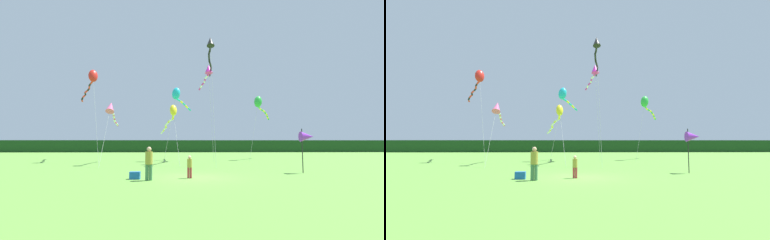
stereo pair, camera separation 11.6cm
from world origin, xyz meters
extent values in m
plane|color=#5B9338|center=(0.00, 0.00, 0.00)|extent=(120.00, 120.00, 0.00)
cube|color=#193D19|center=(0.00, 45.00, 1.32)|extent=(108.00, 2.20, 2.63)
cylinder|color=#3F724C|center=(-2.60, -1.25, 0.43)|extent=(0.18, 0.18, 0.86)
cylinder|color=#3F724C|center=(-2.40, -1.25, 0.43)|extent=(0.18, 0.18, 0.86)
cylinder|color=olive|center=(-2.50, -1.25, 1.21)|extent=(0.40, 0.40, 0.68)
sphere|color=tan|center=(-2.50, -1.25, 1.67)|extent=(0.25, 0.25, 0.25)
cylinder|color=#B23338|center=(-0.36, -0.36, 0.31)|extent=(0.13, 0.13, 0.62)
cylinder|color=#B23338|center=(-0.22, -0.36, 0.31)|extent=(0.13, 0.13, 0.62)
cylinder|color=olive|center=(-0.29, -0.36, 0.86)|extent=(0.28, 0.28, 0.49)
sphere|color=tan|center=(-0.29, -0.36, 1.19)|extent=(0.18, 0.18, 0.18)
cube|color=#1959B2|center=(-3.35, -0.65, 0.20)|extent=(0.57, 0.39, 0.41)
cylinder|color=black|center=(7.39, 2.24, 1.49)|extent=(0.06, 0.06, 2.98)
cone|color=purple|center=(7.74, 2.24, 2.44)|extent=(0.90, 0.70, 0.70)
cylinder|color=#B2B2B2|center=(-7.51, 7.70, 2.70)|extent=(0.15, 3.52, 5.40)
cone|color=#E5598C|center=(-7.57, 9.45, 5.39)|extent=(0.84, 1.28, 1.34)
cylinder|color=#E5598C|center=(-7.53, 9.71, 4.92)|extent=(0.28, 0.58, 0.28)
cylinder|color=white|center=(-7.52, 10.23, 4.84)|extent=(0.25, 0.56, 0.27)
cylinder|color=#E5598C|center=(-7.59, 10.74, 4.76)|extent=(0.31, 0.59, 0.28)
cylinder|color=white|center=(-7.71, 11.25, 4.65)|extent=(0.32, 0.60, 0.33)
cylinder|color=#E5598C|center=(-7.80, 11.77, 4.51)|extent=(0.27, 0.60, 0.34)
cylinder|color=white|center=(-7.88, 12.28, 4.34)|extent=(0.31, 0.62, 0.37)
cylinder|color=#E5598C|center=(-7.93, 12.80, 4.20)|extent=(0.21, 0.57, 0.30)
cylinder|color=white|center=(-7.92, 13.33, 4.07)|extent=(0.21, 0.58, 0.34)
cylinder|color=#E5598C|center=(-7.96, 13.84, 3.96)|extent=(0.29, 0.57, 0.25)
cylinder|color=#B2B2B2|center=(1.92, 7.89, 5.97)|extent=(0.07, 3.80, 11.94)
cone|color=black|center=(1.90, 9.78, 11.93)|extent=(0.78, 1.05, 1.22)
cylinder|color=black|center=(1.91, 10.15, 11.42)|extent=(0.22, 0.79, 0.39)
cylinder|color=black|center=(1.89, 10.88, 11.24)|extent=(0.25, 0.79, 0.36)
cylinder|color=black|center=(1.91, 11.61, 11.07)|extent=(0.29, 0.80, 0.36)
cylinder|color=black|center=(2.00, 12.34, 10.88)|extent=(0.31, 0.81, 0.39)
cylinder|color=black|center=(2.14, 13.06, 10.75)|extent=(0.37, 0.78, 0.28)
cylinder|color=black|center=(2.29, 13.78, 10.67)|extent=(0.34, 0.78, 0.27)
cylinder|color=black|center=(2.38, 14.51, 10.52)|extent=(0.25, 0.80, 0.41)
cylinder|color=black|center=(2.40, 15.25, 10.34)|extent=(0.23, 0.78, 0.35)
cylinder|color=black|center=(2.39, 15.98, 10.21)|extent=(0.21, 0.77, 0.30)
cylinder|color=#B2B2B2|center=(2.35, 14.24, 5.34)|extent=(0.35, 1.94, 10.69)
cone|color=#E026B2|center=(2.18, 15.20, 10.69)|extent=(1.09, 1.23, 1.19)
cylinder|color=#E026B2|center=(2.15, 15.55, 10.16)|extent=(0.27, 0.78, 0.40)
cylinder|color=white|center=(1.99, 16.23, 9.98)|extent=(0.46, 0.78, 0.36)
cylinder|color=#E026B2|center=(1.87, 16.92, 9.84)|extent=(0.22, 0.74, 0.30)
cylinder|color=white|center=(1.86, 17.63, 9.75)|extent=(0.23, 0.74, 0.29)
cylinder|color=#E026B2|center=(1.72, 18.32, 9.62)|extent=(0.45, 0.78, 0.37)
cylinder|color=white|center=(1.53, 19.00, 9.43)|extent=(0.34, 0.79, 0.39)
cylinder|color=#E026B2|center=(1.39, 19.70, 9.25)|extent=(0.35, 0.78, 0.35)
cylinder|color=#B2B2B2|center=(-9.82, 12.17, 4.71)|extent=(1.94, 3.31, 9.43)
ellipsoid|color=red|center=(-10.78, 13.81, 9.43)|extent=(1.40, 1.43, 1.58)
cylinder|color=red|center=(-11.00, 14.12, 8.78)|extent=(0.63, 0.77, 0.34)
cylinder|color=black|center=(-11.41, 14.76, 8.66)|extent=(0.57, 0.78, 0.29)
cylinder|color=red|center=(-11.73, 15.45, 8.52)|extent=(0.46, 0.83, 0.39)
cylinder|color=black|center=(-12.06, 16.13, 8.37)|extent=(0.57, 0.78, 0.30)
cylinder|color=red|center=(-12.51, 16.74, 8.24)|extent=(0.70, 0.72, 0.36)
cylinder|color=black|center=(-12.88, 17.38, 8.08)|extent=(0.42, 0.82, 0.35)
cylinder|color=red|center=(-13.24, 18.03, 7.90)|extent=(0.69, 0.74, 0.39)
cylinder|color=black|center=(-13.69, 18.65, 7.70)|extent=(0.59, 0.80, 0.41)
cylinder|color=red|center=(-13.99, 19.34, 7.52)|extent=(0.41, 0.82, 0.32)
cylinder|color=#B2B2B2|center=(7.47, 15.42, 3.54)|extent=(1.87, 2.87, 7.08)
ellipsoid|color=green|center=(8.39, 16.84, 7.07)|extent=(1.47, 1.57, 1.62)
cylinder|color=green|center=(8.52, 17.08, 6.44)|extent=(0.46, 0.61, 0.32)
cylinder|color=yellow|center=(8.80, 17.55, 6.31)|extent=(0.49, 0.61, 0.33)
cylinder|color=green|center=(9.12, 17.99, 6.20)|extent=(0.53, 0.56, 0.27)
cylinder|color=yellow|center=(9.48, 18.40, 6.12)|extent=(0.53, 0.58, 0.30)
cylinder|color=green|center=(9.80, 18.84, 5.97)|extent=(0.49, 0.63, 0.38)
cylinder|color=yellow|center=(10.10, 19.30, 5.78)|extent=(0.52, 0.61, 0.37)
cylinder|color=green|center=(10.36, 19.77, 5.63)|extent=(0.39, 0.62, 0.31)
cylinder|color=yellow|center=(10.56, 20.28, 5.49)|extent=(0.42, 0.63, 0.35)
cylinder|color=green|center=(10.80, 20.77, 5.34)|extent=(0.47, 0.62, 0.34)
cylinder|color=#B2B2B2|center=(-1.34, 8.51, 2.60)|extent=(0.77, 3.69, 5.21)
ellipsoid|color=yellow|center=(-1.71, 10.34, 5.20)|extent=(0.87, 1.13, 1.34)
cylinder|color=yellow|center=(-1.76, 10.76, 4.57)|extent=(0.30, 0.93, 0.48)
cylinder|color=white|center=(-1.98, 11.57, 4.37)|extent=(0.54, 0.88, 0.31)
cylinder|color=yellow|center=(-2.26, 12.36, 4.27)|extent=(0.40, 0.89, 0.30)
cylinder|color=white|center=(-2.54, 13.16, 4.07)|extent=(0.57, 0.91, 0.48)
cylinder|color=yellow|center=(-2.71, 13.96, 3.84)|extent=(0.21, 0.89, 0.37)
cylinder|color=white|center=(-2.84, 14.78, 3.65)|extent=(0.49, 0.91, 0.39)
cylinder|color=yellow|center=(-3.04, 15.60, 3.51)|extent=(0.30, 0.88, 0.29)
cylinder|color=white|center=(-3.27, 16.40, 3.33)|extent=(0.57, 0.90, 0.46)
cylinder|color=#B2B2B2|center=(-2.20, 13.73, 3.83)|extent=(1.21, 2.10, 7.67)
ellipsoid|color=#1EB7CC|center=(-1.61, 14.77, 7.66)|extent=(1.35, 1.36, 1.53)
cylinder|color=#1EB7CC|center=(-1.40, 15.08, 7.01)|extent=(0.62, 0.77, 0.37)
cylinder|color=yellow|center=(-1.05, 15.74, 6.86)|extent=(0.47, 0.80, 0.32)
cylinder|color=#1EB7CC|center=(-0.76, 16.43, 6.71)|extent=(0.51, 0.81, 0.38)
cylinder|color=yellow|center=(-0.44, 17.11, 6.50)|extent=(0.53, 0.82, 0.43)
cylinder|color=#1EB7CC|center=(-0.10, 17.77, 6.26)|extent=(0.57, 0.81, 0.43)
camera|label=1|loc=(-0.54, -16.15, 2.00)|focal=25.55mm
camera|label=2|loc=(-0.42, -16.15, 2.00)|focal=25.55mm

